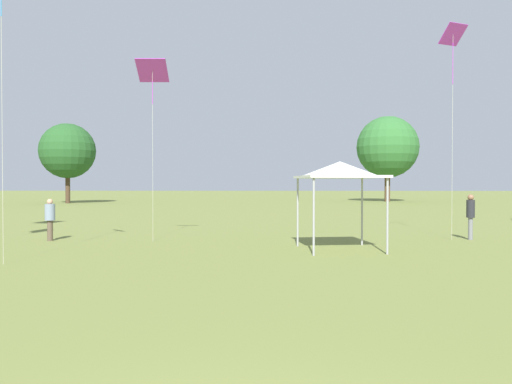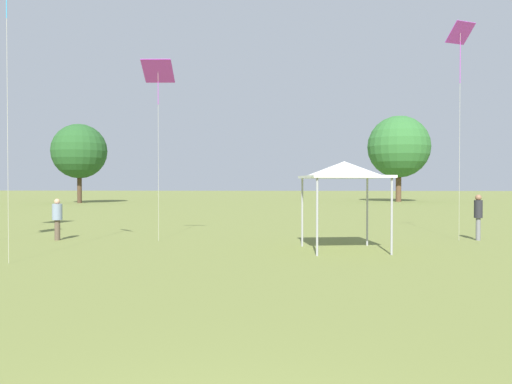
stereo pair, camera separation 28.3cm
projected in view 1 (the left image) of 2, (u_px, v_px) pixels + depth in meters
name	position (u px, v px, depth m)	size (l,w,h in m)	color
person_standing_0	(50.00, 216.00, 19.14)	(0.49, 0.49, 1.61)	brown
person_standing_2	(471.00, 212.00, 19.49)	(0.34, 0.34, 1.78)	slate
canopy_tent	(340.00, 170.00, 16.44)	(2.99, 2.99, 2.93)	white
kite_0	(152.00, 73.00, 18.87)	(1.18, 0.98, 6.83)	#B738C6
kite_1	(453.00, 41.00, 19.27)	(1.10, 0.97, 8.32)	#B738C6
distant_tree_0	(387.00, 147.00, 60.90)	(7.50, 7.50, 10.43)	brown
distant_tree_1	(68.00, 151.00, 55.66)	(6.13, 6.13, 8.93)	#473323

